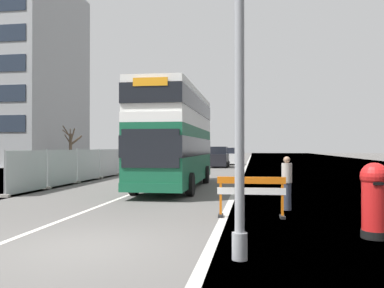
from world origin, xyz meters
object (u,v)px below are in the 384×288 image
Objects in this scene: red_pillar_postbox at (375,197)px; pedestrian_at_kerb at (287,183)px; double_decker_bus at (176,137)px; car_receding_mid at (219,158)px; roadworks_barrier at (251,191)px; car_receding_far at (230,157)px; car_oncoming_near at (169,160)px; lamppost_foreground at (239,50)px.

red_pillar_postbox is 4.19m from pedestrian_at_kerb.
double_decker_bus is 2.38× the size of car_receding_mid.
double_decker_bus is at bearing 115.70° from roadworks_barrier.
double_decker_bus reaches higher than car_receding_far.
car_receding_mid is (3.79, 6.85, 0.08)m from car_oncoming_near.
double_decker_bus is 5.99× the size of pedestrian_at_kerb.
double_decker_bus is at bearing -76.51° from car_oncoming_near.
car_oncoming_near is 1.00× the size of car_receding_mid.
pedestrian_at_kerb is (8.51, -21.06, -0.04)m from car_oncoming_near.
double_decker_bus is 2.65× the size of car_receding_far.
car_receding_mid reaches higher than car_receding_far.
roadworks_barrier is 36.02m from car_receding_far.
car_oncoming_near is at bearing -108.86° from car_receding_far.
car_receding_mid is (0.28, 21.48, -1.59)m from double_decker_bus.
red_pillar_postbox is 32.39m from car_receding_mid.
double_decker_bus is 21.54m from car_receding_mid.
lamppost_foreground reaches higher than double_decker_bus.
lamppost_foreground is 1.85× the size of car_receding_mid.
car_receding_mid is at bearing 61.09° from car_oncoming_near.
car_oncoming_near is at bearing -118.91° from car_receding_mid.
car_oncoming_near is 14.01m from car_receding_far.
double_decker_bus is at bearing 122.93° from red_pillar_postbox.
lamppost_foreground reaches higher than pedestrian_at_kerb.
lamppost_foreground is 1.84× the size of car_oncoming_near.
car_oncoming_near is 1.12× the size of car_receding_far.
red_pillar_postbox is at bearing -81.60° from car_receding_far.
pedestrian_at_kerb is (5.00, -6.43, -1.71)m from double_decker_bus.
car_receding_far is at bearing 87.90° from double_decker_bus.
car_receding_far is at bearing 93.77° from lamppost_foreground.
double_decker_bus is at bearing 106.41° from lamppost_foreground.
lamppost_foreground is at bearing -143.22° from red_pillar_postbox.
lamppost_foreground is 4.77× the size of red_pillar_postbox.
car_receding_mid is at bearing 95.72° from lamppost_foreground.
double_decker_bus is 13.09m from lamppost_foreground.
car_receding_mid is (-3.58, 29.50, 0.22)m from roadworks_barrier.
roadworks_barrier is at bearing -83.08° from car_receding_mid.
roadworks_barrier is at bearing -85.48° from car_receding_far.
car_receding_mid is (-6.38, 31.76, 0.06)m from red_pillar_postbox.
car_oncoming_near is (-7.19, 27.13, -2.95)m from lamppost_foreground.
roadworks_barrier is (3.86, -8.02, -1.81)m from double_decker_bus.
car_receding_mid is 6.45m from car_receding_far.
pedestrian_at_kerb is (3.98, -34.32, -0.06)m from car_receding_far.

